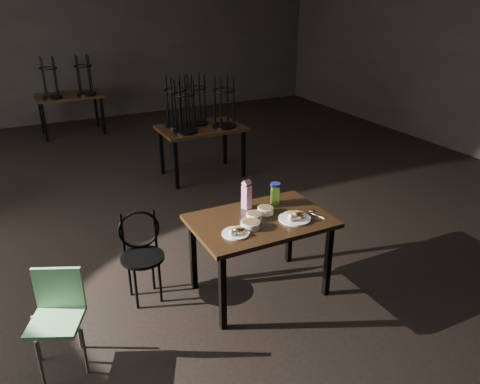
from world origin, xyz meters
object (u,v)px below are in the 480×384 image
bentwood_chair (141,249)px  juice_carton (247,195)px  school_chair (57,311)px  water_bottle (275,193)px  main_table (260,227)px

bentwood_chair → juice_carton: bearing=-0.4°
school_chair → bentwood_chair: bearing=59.6°
juice_carton → school_chair: bearing=-167.8°
juice_carton → school_chair: juice_carton is taller
juice_carton → water_bottle: bearing=-4.6°
water_bottle → bentwood_chair: 1.32m
bentwood_chair → main_table: bearing=-13.9°
school_chair → main_table: bearing=28.5°
bentwood_chair → water_bottle: bearing=0.9°
bentwood_chair → school_chair: bentwood_chair is taller
juice_carton → bentwood_chair: (-0.96, 0.17, -0.40)m
water_bottle → bentwood_chair: bearing=171.1°
main_table → bentwood_chair: (-0.97, 0.42, -0.19)m
juice_carton → water_bottle: (0.29, -0.02, -0.03)m
juice_carton → bentwood_chair: juice_carton is taller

